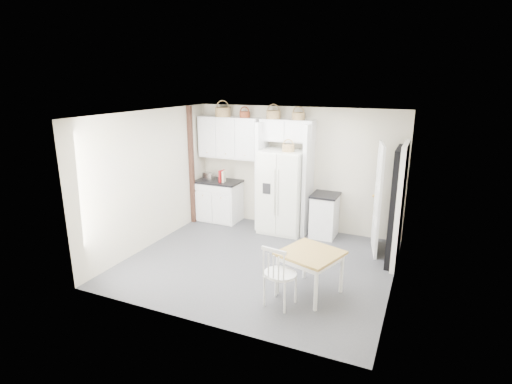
% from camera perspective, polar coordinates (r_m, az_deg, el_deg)
% --- Properties ---
extents(floor, '(4.50, 4.50, 0.00)m').
position_cam_1_polar(floor, '(7.21, 0.38, -10.00)').
color(floor, '#47474D').
rests_on(floor, ground).
extents(ceiling, '(4.50, 4.50, 0.00)m').
position_cam_1_polar(ceiling, '(6.51, 0.43, 11.08)').
color(ceiling, white).
rests_on(ceiling, wall_back).
extents(wall_back, '(4.50, 0.00, 4.50)m').
position_cam_1_polar(wall_back, '(8.56, 5.74, 3.33)').
color(wall_back, beige).
rests_on(wall_back, floor).
extents(wall_left, '(0.00, 4.00, 4.00)m').
position_cam_1_polar(wall_left, '(7.88, -14.79, 1.79)').
color(wall_left, beige).
rests_on(wall_left, floor).
extents(wall_right, '(0.00, 4.00, 4.00)m').
position_cam_1_polar(wall_right, '(6.24, 19.74, -2.27)').
color(wall_right, beige).
rests_on(wall_right, floor).
extents(refrigerator, '(0.90, 0.73, 1.75)m').
position_cam_1_polar(refrigerator, '(8.35, 3.84, 0.05)').
color(refrigerator, silver).
rests_on(refrigerator, floor).
extents(base_cab_left, '(0.97, 0.61, 0.89)m').
position_cam_1_polar(base_cab_left, '(9.18, -5.30, -1.30)').
color(base_cab_left, silver).
rests_on(base_cab_left, floor).
extents(base_cab_right, '(0.49, 0.59, 0.86)m').
position_cam_1_polar(base_cab_right, '(8.33, 9.75, -3.40)').
color(base_cab_right, silver).
rests_on(base_cab_right, floor).
extents(dining_table, '(1.02, 1.02, 0.67)m').
position_cam_1_polar(dining_table, '(6.17, 7.69, -11.35)').
color(dining_table, olive).
rests_on(dining_table, floor).
extents(windsor_chair, '(0.54, 0.50, 0.97)m').
position_cam_1_polar(windsor_chair, '(5.77, 3.50, -11.59)').
color(windsor_chair, silver).
rests_on(windsor_chair, floor).
extents(counter_left, '(1.01, 0.65, 0.04)m').
position_cam_1_polar(counter_left, '(9.06, -5.38, 1.53)').
color(counter_left, black).
rests_on(counter_left, base_cab_left).
extents(counter_right, '(0.53, 0.63, 0.04)m').
position_cam_1_polar(counter_right, '(8.19, 9.89, -0.43)').
color(counter_right, black).
rests_on(counter_right, base_cab_right).
extents(toaster, '(0.27, 0.17, 0.17)m').
position_cam_1_polar(toaster, '(9.10, -6.81, 2.24)').
color(toaster, silver).
rests_on(toaster, counter_left).
extents(cookbook_red, '(0.07, 0.18, 0.27)m').
position_cam_1_polar(cookbook_red, '(8.89, -4.92, 2.29)').
color(cookbook_red, maroon).
rests_on(cookbook_red, counter_left).
extents(cookbook_cream, '(0.06, 0.17, 0.26)m').
position_cam_1_polar(cookbook_cream, '(8.87, -4.61, 2.22)').
color(cookbook_cream, beige).
rests_on(cookbook_cream, counter_left).
extents(basket_upper_b, '(0.34, 0.34, 0.20)m').
position_cam_1_polar(basket_upper_b, '(8.88, -4.76, 11.32)').
color(basket_upper_b, brown).
rests_on(basket_upper_b, upper_cabinet).
extents(basket_upper_c, '(0.22, 0.22, 0.13)m').
position_cam_1_polar(basket_upper_c, '(8.65, -1.63, 11.01)').
color(basket_upper_c, brown).
rests_on(basket_upper_c, upper_cabinet).
extents(basket_bridge_a, '(0.30, 0.30, 0.17)m').
position_cam_1_polar(basket_bridge_a, '(8.39, 2.50, 10.98)').
color(basket_bridge_a, brown).
rests_on(basket_bridge_a, bridge_cabinet).
extents(basket_bridge_b, '(0.26, 0.26, 0.15)m').
position_cam_1_polar(basket_bridge_b, '(8.21, 6.07, 10.74)').
color(basket_bridge_b, brown).
rests_on(basket_bridge_b, bridge_cabinet).
extents(basket_fridge_b, '(0.25, 0.25, 0.13)m').
position_cam_1_polar(basket_fridge_b, '(8.01, 4.63, 6.25)').
color(basket_fridge_b, brown).
rests_on(basket_fridge_b, refrigerator).
extents(upper_cabinet, '(1.40, 0.34, 0.90)m').
position_cam_1_polar(upper_cabinet, '(8.87, -3.83, 7.75)').
color(upper_cabinet, silver).
rests_on(upper_cabinet, wall_back).
extents(bridge_cabinet, '(1.12, 0.34, 0.45)m').
position_cam_1_polar(bridge_cabinet, '(8.31, 4.53, 8.76)').
color(bridge_cabinet, silver).
rests_on(bridge_cabinet, wall_back).
extents(fridge_panel_left, '(0.08, 0.60, 2.30)m').
position_cam_1_polar(fridge_panel_left, '(8.55, 0.87, 2.35)').
color(fridge_panel_left, silver).
rests_on(fridge_panel_left, floor).
extents(fridge_panel_right, '(0.08, 0.60, 2.30)m').
position_cam_1_polar(fridge_panel_right, '(8.21, 7.44, 1.67)').
color(fridge_panel_right, silver).
rests_on(fridge_panel_right, floor).
extents(trim_post, '(0.09, 0.09, 2.60)m').
position_cam_1_polar(trim_post, '(8.92, -9.19, 3.71)').
color(trim_post, black).
rests_on(trim_post, floor).
extents(doorway_void, '(0.18, 0.85, 2.05)m').
position_cam_1_polar(doorway_void, '(7.28, 19.49, -1.99)').
color(doorway_void, black).
rests_on(doorway_void, floor).
extents(door_slab, '(0.21, 0.79, 2.05)m').
position_cam_1_polar(door_slab, '(7.63, 17.02, -0.98)').
color(door_slab, white).
rests_on(door_slab, floor).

